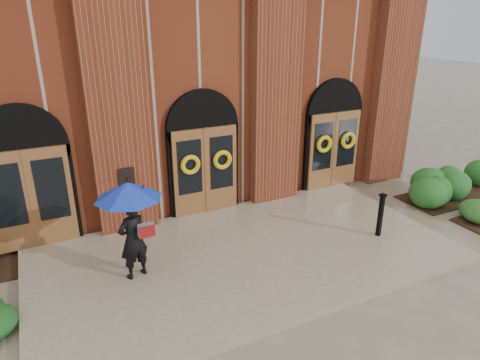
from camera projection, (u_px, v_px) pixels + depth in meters
ground at (249, 260)px, 10.35m from camera, size 90.00×90.00×0.00m
landing at (246, 254)px, 10.45m from camera, size 10.00×5.30×0.15m
church_building at (145, 71)px, 16.42m from camera, size 16.20×12.53×7.00m
man_with_umbrella at (130, 212)px, 8.91m from camera, size 1.75×1.75×2.22m
metal_post at (381, 214)px, 10.96m from camera, size 0.19×0.19×1.17m
hedge_wall_right at (456, 183)px, 13.83m from camera, size 3.41×1.36×0.88m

